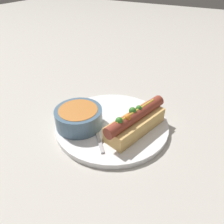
# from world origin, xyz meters

# --- Properties ---
(ground_plane) EXTENTS (4.00, 4.00, 0.00)m
(ground_plane) POSITION_xyz_m (0.00, 0.00, 0.00)
(ground_plane) COLOR #BCB7AD
(dinner_plate) EXTENTS (0.30, 0.30, 0.01)m
(dinner_plate) POSITION_xyz_m (0.00, 0.00, 0.01)
(dinner_plate) COLOR white
(dinner_plate) RESTS_ON ground_plane
(hot_dog) EXTENTS (0.19, 0.10, 0.07)m
(hot_dog) POSITION_xyz_m (0.00, -0.07, 0.04)
(hot_dog) COLOR #DBAD60
(hot_dog) RESTS_ON dinner_plate
(soup_bowl) EXTENTS (0.12, 0.12, 0.05)m
(soup_bowl) POSITION_xyz_m (-0.05, 0.07, 0.04)
(soup_bowl) COLOR slate
(soup_bowl) RESTS_ON dinner_plate
(spoon) EXTENTS (0.12, 0.12, 0.01)m
(spoon) POSITION_xyz_m (-0.03, 0.04, 0.02)
(spoon) COLOR #B7B7BC
(spoon) RESTS_ON dinner_plate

